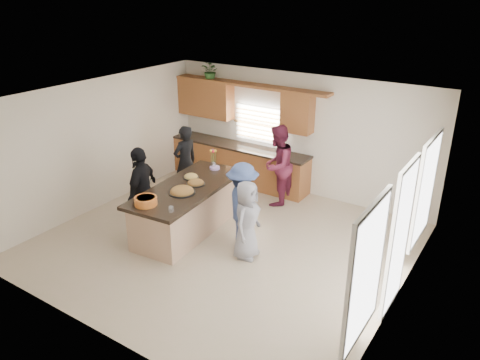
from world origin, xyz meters
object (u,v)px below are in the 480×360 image
Objects in this scene: woman_left_front at (142,190)px; woman_right_back at (242,205)px; woman_left_back at (185,162)px; woman_right_front at (247,220)px; salad_bowl at (146,201)px; woman_left_mid at (277,165)px; island at (188,209)px.

woman_right_back is (1.89, 0.67, -0.07)m from woman_left_front.
woman_left_front is 2.00m from woman_right_back.
woman_right_front is (2.56, -1.42, -0.12)m from woman_left_back.
woman_left_front reaches higher than salad_bowl.
salad_bowl is at bearing 36.35° from woman_left_back.
salad_bowl is 3.24m from woman_left_mid.
woman_left_back is 0.96× the size of woman_left_front.
woman_left_mid is (0.96, 3.10, -0.12)m from salad_bowl.
woman_right_back is (0.32, -1.90, -0.10)m from woman_left_mid.
salad_bowl is 0.25× the size of woman_right_back.
woman_left_front is at bearing -35.77° from woman_left_mid.
woman_right_front is at bearing -170.15° from woman_right_back.
woman_right_back reaches higher than woman_right_front.
woman_right_front is (1.59, 0.85, -0.30)m from salad_bowl.
salad_bowl is (-0.09, -1.05, 0.58)m from island.
woman_left_mid is at bearing 72.82° from salad_bowl.
woman_right_back is at bearing 77.77° from woman_left_back.
woman_left_front reaches higher than woman_right_back.
woman_left_front is (-0.61, 0.52, -0.15)m from salad_bowl.
woman_right_back is (1.19, 0.15, 0.36)m from island.
island is 1.55m from woman_right_front.
woman_right_front is at bearing 74.34° from woman_left_back.
woman_left_back is 2.48m from woman_right_back.
island is 1.57× the size of woman_left_front.
woman_left_mid reaches higher than woman_left_back.
woman_right_back reaches higher than island.
salad_bowl is at bearing 100.38° from woman_right_back.
island is at bearing -27.53° from woman_left_mid.
woman_right_front reaches higher than island.
woman_left_back is 1.78m from woman_left_front.
woman_left_back is at bearing 126.12° from island.
woman_left_back is 2.09m from woman_left_mid.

